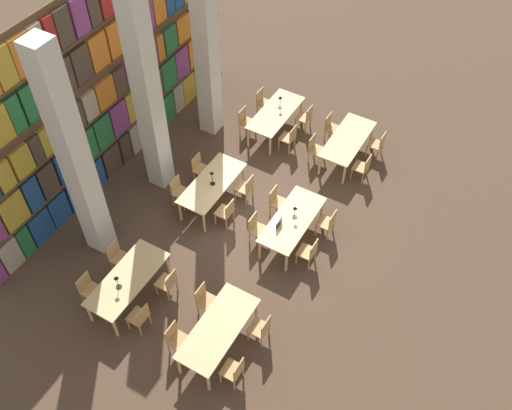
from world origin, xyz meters
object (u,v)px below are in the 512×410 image
(laptop, at_px, (276,224))
(reading_table_3, at_px, (128,280))
(pillar_center, at_px, (147,95))
(reading_table_1, at_px, (292,221))
(desk_lamp_3, at_px, (280,100))
(chair_2, at_px, (261,329))
(desk_lamp_0, at_px, (295,210))
(chair_18, at_px, (246,187))
(chair_6, at_px, (328,223))
(chair_0, at_px, (234,371))
(pillar_left, at_px, (75,159))
(chair_1, at_px, (176,338))
(chair_23, at_px, (263,102))
(chair_11, at_px, (331,127))
(desk_lamp_2, at_px, (212,176))
(reading_table_4, at_px, (212,184))
(reading_table_2, at_px, (348,140))
(chair_17, at_px, (179,191))
(chair_10, at_px, (378,144))
(chair_15, at_px, (118,257))
(chair_9, at_px, (315,148))
(chair_4, at_px, (309,252))
(chair_19, at_px, (200,168))
(reading_table_0, at_px, (218,329))
(reading_table_5, at_px, (276,114))
(chair_8, at_px, (363,167))
(chair_21, at_px, (246,121))
(chair_22, at_px, (305,117))
(chair_5, at_px, (257,228))
(chair_12, at_px, (140,317))
(chair_3, at_px, (205,300))
(chair_14, at_px, (168,282))
(desk_lamp_1, at_px, (117,280))
(chair_13, at_px, (89,289))
(chair_16, at_px, (226,212))

(laptop, height_order, reading_table_3, laptop)
(pillar_center, relative_size, reading_table_1, 2.79)
(pillar_center, distance_m, desk_lamp_3, 4.54)
(chair_2, height_order, desk_lamp_0, desk_lamp_0)
(pillar_center, distance_m, chair_18, 3.56)
(chair_6, bearing_deg, chair_0, -179.60)
(pillar_left, xyz_separation_m, pillar_center, (2.59, 0.00, 0.00))
(chair_1, xyz_separation_m, chair_23, (8.03, 2.40, 0.00))
(reading_table_1, xyz_separation_m, chair_6, (0.56, -0.74, -0.20))
(chair_2, distance_m, chair_11, 7.05)
(pillar_center, bearing_deg, pillar_left, 180.00)
(desk_lamp_2, bearing_deg, reading_table_4, 51.76)
(reading_table_2, distance_m, chair_17, 5.01)
(reading_table_1, bearing_deg, chair_10, -10.32)
(desk_lamp_0, relative_size, chair_15, 0.45)
(reading_table_1, xyz_separation_m, desk_lamp_2, (0.01, 2.39, 0.38))
(chair_9, bearing_deg, chair_0, 12.43)
(laptop, xyz_separation_m, chair_23, (4.35, 2.85, -0.32))
(chair_2, relative_size, reading_table_3, 0.40)
(pillar_left, xyz_separation_m, chair_4, (2.08, -4.88, -2.53))
(pillar_left, bearing_deg, chair_19, -17.00)
(reading_table_0, distance_m, reading_table_5, 7.33)
(reading_table_0, bearing_deg, chair_19, 38.31)
(chair_8, xyz_separation_m, chair_18, (-2.32, 2.42, 0.00))
(desk_lamp_2, bearing_deg, chair_0, -142.16)
(chair_6, bearing_deg, pillar_center, 96.54)
(chair_19, bearing_deg, chair_23, 178.82)
(chair_8, distance_m, chair_21, 3.83)
(reading_table_2, relative_size, chair_15, 2.48)
(chair_15, xyz_separation_m, chair_22, (6.94, -1.58, 0.00))
(chair_5, height_order, chair_19, same)
(chair_5, xyz_separation_m, desk_lamp_2, (0.53, 1.65, 0.59))
(pillar_center, distance_m, reading_table_1, 4.75)
(reading_table_4, bearing_deg, chair_9, -30.70)
(reading_table_2, height_order, chair_18, chair_18)
(chair_11, xyz_separation_m, chair_23, (0.01, 2.35, 0.00))
(reading_table_0, distance_m, chair_18, 4.42)
(chair_9, xyz_separation_m, reading_table_3, (-6.37, 1.71, 0.20))
(chair_17, distance_m, chair_22, 4.67)
(chair_17, height_order, chair_19, same)
(chair_5, relative_size, chair_8, 1.00)
(chair_19, bearing_deg, chair_12, 17.55)
(chair_3, distance_m, chair_14, 1.02)
(chair_11, xyz_separation_m, desk_lamp_2, (-3.95, 1.63, 0.59))
(chair_2, height_order, desk_lamp_1, desk_lamp_1)
(pillar_center, bearing_deg, chair_1, -139.78)
(chair_23, bearing_deg, chair_17, -0.91)
(chair_9, bearing_deg, chair_13, -19.49)
(chair_16, bearing_deg, chair_17, 90.00)
(chair_2, relative_size, chair_3, 1.00)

